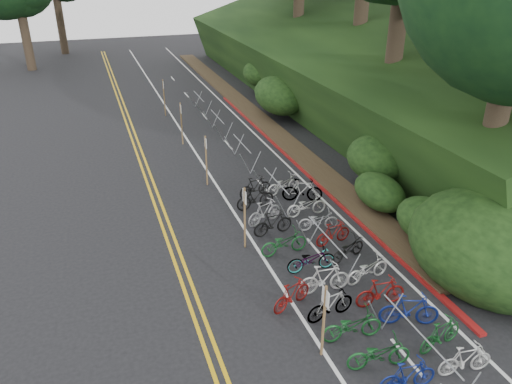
{
  "coord_description": "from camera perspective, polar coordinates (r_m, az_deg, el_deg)",
  "views": [
    {
      "loc": [
        -4.28,
        -10.55,
        10.19
      ],
      "look_at": [
        1.69,
        6.9,
        1.3
      ],
      "focal_mm": 35.0,
      "sensor_mm": 36.0,
      "label": 1
    }
  ],
  "objects": [
    {
      "name": "ground",
      "position": [
        15.28,
        2.47,
        -16.12
      ],
      "size": [
        120.0,
        120.0,
        0.0
      ],
      "primitive_type": "plane",
      "color": "black",
      "rests_on": "ground"
    },
    {
      "name": "road_markings",
      "position": [
        23.54,
        -4.97,
        -0.01
      ],
      "size": [
        7.47,
        80.0,
        0.01
      ],
      "color": "gold",
      "rests_on": "ground"
    },
    {
      "name": "red_curb",
      "position": [
        26.67,
        4.6,
        3.29
      ],
      "size": [
        0.25,
        28.0,
        0.1
      ],
      "primitive_type": "cube",
      "color": "maroon",
      "rests_on": "ground"
    },
    {
      "name": "embankment",
      "position": [
        35.09,
        11.33,
        12.69
      ],
      "size": [
        14.3,
        48.14,
        9.11
      ],
      "color": "black",
      "rests_on": "ground"
    },
    {
      "name": "bike_rack_front",
      "position": [
        14.39,
        18.06,
        -15.96
      ],
      "size": [
        1.17,
        3.41,
        1.23
      ],
      "color": "gray",
      "rests_on": "ground"
    },
    {
      "name": "bike_racks_rest",
      "position": [
        26.36,
        -1.62,
        4.98
      ],
      "size": [
        1.14,
        23.0,
        1.17
      ],
      "color": "gray",
      "rests_on": "ground"
    },
    {
      "name": "signpost_near",
      "position": [
        13.96,
        7.79,
        -13.91
      ],
      "size": [
        0.08,
        0.4,
        2.33
      ],
      "color": "brown",
      "rests_on": "ground"
    },
    {
      "name": "signposts_rest",
      "position": [
        26.52,
        -7.27,
        6.23
      ],
      "size": [
        0.08,
        18.4,
        2.5
      ],
      "color": "brown",
      "rests_on": "ground"
    },
    {
      "name": "bike_front",
      "position": [
        16.04,
        4.12,
        -11.6
      ],
      "size": [
        1.06,
        1.65,
        0.96
      ],
      "primitive_type": "imported",
      "rotation": [
        0.0,
        0.0,
        1.98
      ],
      "color": "maroon",
      "rests_on": "ground"
    },
    {
      "name": "bike_valet",
      "position": [
        18.19,
        7.83,
        -6.77
      ],
      "size": [
        3.42,
        13.63,
        1.09
      ],
      "color": "navy",
      "rests_on": "ground"
    }
  ]
}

